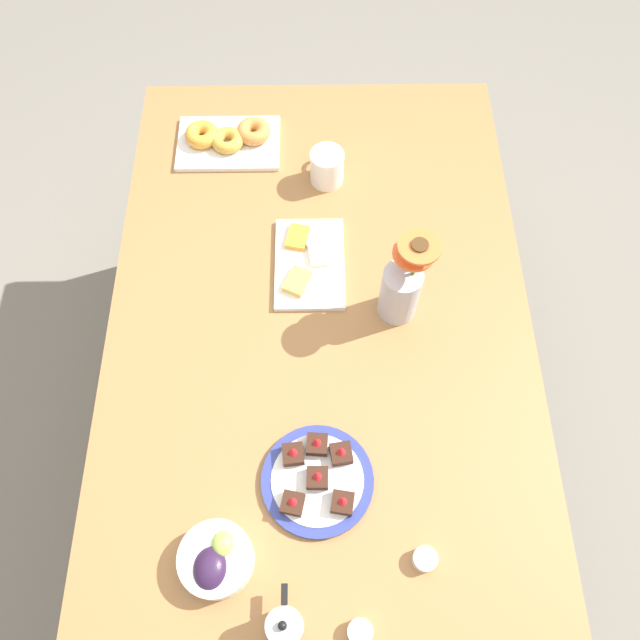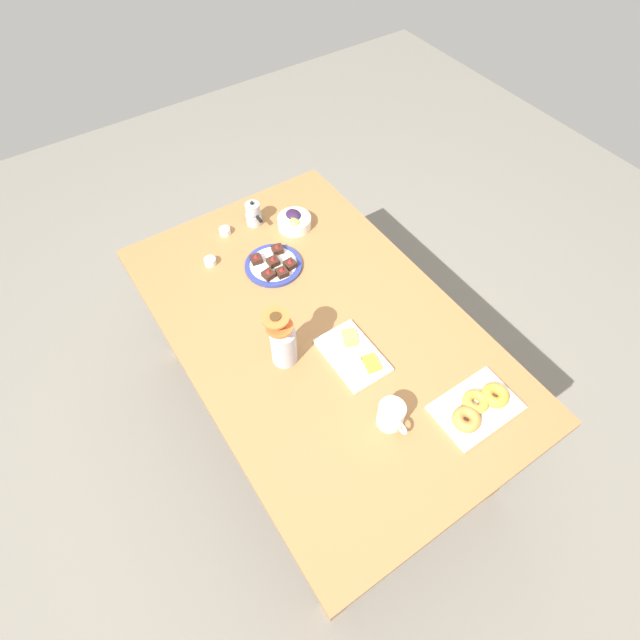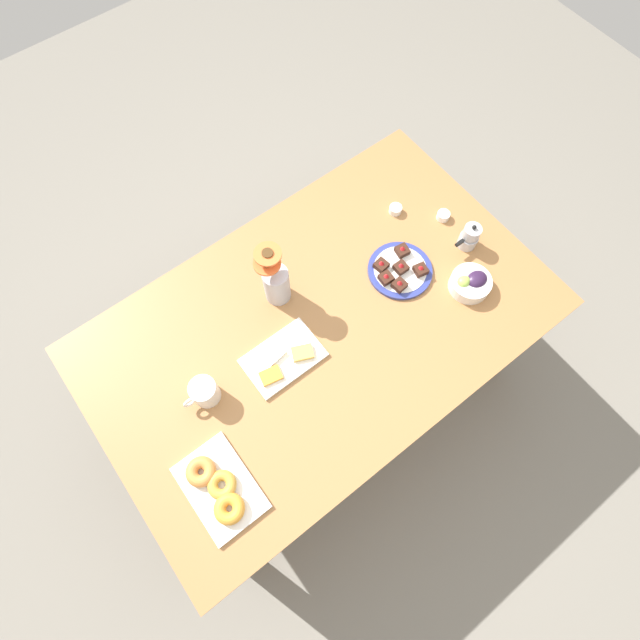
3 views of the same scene
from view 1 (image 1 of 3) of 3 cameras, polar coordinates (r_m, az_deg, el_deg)
The scene contains 11 objects.
ground_plane at distance 2.15m, azimuth -0.00°, elevation -9.62°, with size 6.00×6.00×0.00m, color slate.
dining_table at distance 1.54m, azimuth -0.00°, elevation -2.15°, with size 1.60×1.00×0.74m.
coffee_mug at distance 1.67m, azimuth 0.63°, elevation 13.86°, with size 0.12×0.09×0.10m.
grape_bowl at distance 1.30m, azimuth -9.51°, elevation -20.83°, with size 0.14×0.14×0.07m.
cheese_platter at distance 1.54m, azimuth -1.05°, elevation 5.28°, with size 0.26×0.17×0.03m.
croissant_platter at distance 1.79m, azimuth -8.39°, elevation 16.07°, with size 0.19×0.28×0.05m.
jam_cup_honey at distance 1.29m, azimuth 3.69°, elevation -26.58°, with size 0.05×0.05×0.03m.
jam_cup_berry at distance 1.32m, azimuth 9.57°, elevation -20.74°, with size 0.05×0.05×0.03m.
dessert_plate at distance 1.33m, azimuth -0.24°, elevation -14.31°, with size 0.23×0.23×0.05m.
flower_vase at distance 1.41m, azimuth 7.44°, elevation 2.85°, with size 0.10×0.11×0.27m.
moka_pot at distance 1.26m, azimuth -3.29°, elevation -26.16°, with size 0.11×0.07×0.12m.
Camera 1 is at (-0.66, 0.01, 2.05)m, focal length 35.00 mm.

